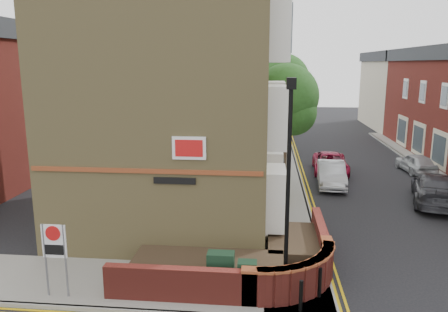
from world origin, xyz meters
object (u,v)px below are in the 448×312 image
Objects in this scene: lamppost at (288,189)px; silver_car_near at (331,174)px; zone_sign at (54,247)px; utility_cabinet_large at (221,271)px.

lamppost is 1.51× the size of silver_car_near.
zone_sign reaches higher than silver_car_near.
utility_cabinet_large is 4.86m from zone_sign.
zone_sign is at bearing -173.93° from lamppost.
silver_car_near is at bearing 53.83° from zone_sign.
lamppost is at bearing 6.07° from zone_sign.
lamppost is at bearing -3.01° from utility_cabinet_large.
zone_sign is (-4.70, -0.80, 0.92)m from utility_cabinet_large.
zone_sign is 0.53× the size of silver_car_near.
silver_car_near is (4.93, 12.37, -0.03)m from utility_cabinet_large.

